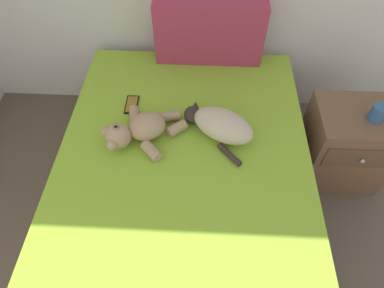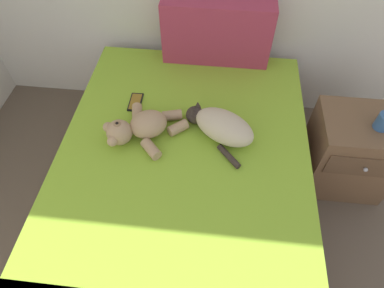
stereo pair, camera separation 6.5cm
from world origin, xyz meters
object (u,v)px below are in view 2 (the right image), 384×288
(bed, at_px, (183,189))
(cat, at_px, (221,126))
(cell_phone, at_px, (135,102))
(patterned_cushion, at_px, (217,33))
(teddy_bear, at_px, (140,127))
(mug, at_px, (384,122))
(nightstand, at_px, (350,153))

(bed, height_order, cat, cat)
(bed, distance_m, cat, 0.44)
(bed, xyz_separation_m, cell_phone, (-0.33, 0.40, 0.28))
(patterned_cushion, relative_size, teddy_bear, 1.52)
(cell_phone, height_order, mug, mug)
(cell_phone, xyz_separation_m, nightstand, (1.33, -0.04, -0.26))
(cat, distance_m, teddy_bear, 0.43)
(teddy_bear, relative_size, cell_phone, 3.01)
(patterned_cushion, height_order, teddy_bear, patterned_cushion)
(nightstand, relative_size, mug, 4.76)
(cat, bearing_deg, teddy_bear, -173.45)
(bed, bearing_deg, teddy_bear, 146.54)
(patterned_cushion, xyz_separation_m, cell_phone, (-0.44, -0.46, -0.20))
(teddy_bear, relative_size, mug, 3.75)
(teddy_bear, bearing_deg, patterned_cushion, 63.07)
(patterned_cushion, height_order, mug, patterned_cushion)
(bed, bearing_deg, nightstand, 19.80)
(nightstand, height_order, mug, mug)
(patterned_cushion, bearing_deg, cat, -83.67)
(cat, height_order, teddy_bear, cat)
(mug, bearing_deg, teddy_bear, -172.65)
(mug, bearing_deg, cell_phone, 177.00)
(patterned_cushion, distance_m, cat, 0.67)
(cat, bearing_deg, mug, 7.75)
(cat, xyz_separation_m, cell_phone, (-0.51, 0.19, -0.07))
(cell_phone, distance_m, nightstand, 1.36)
(cell_phone, relative_size, mug, 1.25)
(teddy_bear, relative_size, nightstand, 0.79)
(teddy_bear, xyz_separation_m, cell_phone, (-0.09, 0.24, -0.06))
(teddy_bear, height_order, cell_phone, teddy_bear)
(cat, relative_size, teddy_bear, 0.91)
(nightstand, bearing_deg, cell_phone, 178.31)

